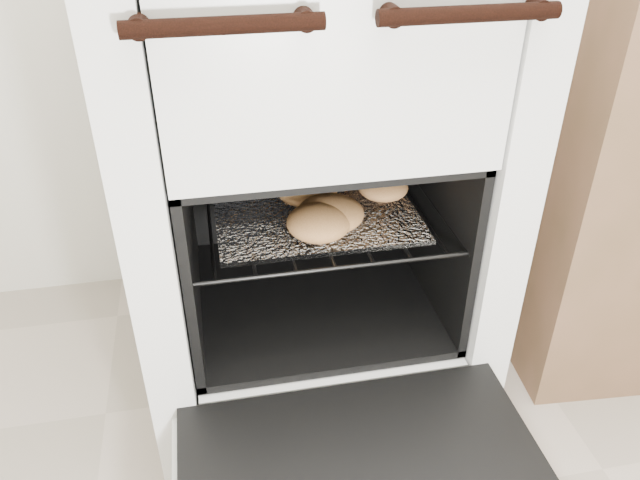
# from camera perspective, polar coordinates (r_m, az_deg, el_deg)

# --- Properties ---
(stove) EXTENTS (0.66, 0.74, 1.02)m
(stove) POSITION_cam_1_polar(r_m,az_deg,el_deg) (1.28, -1.42, 5.92)
(stove) COLOR silver
(stove) RESTS_ON ground
(oven_rack) EXTENTS (0.48, 0.46, 0.01)m
(oven_rack) POSITION_cam_1_polar(r_m,az_deg,el_deg) (1.23, -0.80, 3.22)
(oven_rack) COLOR black
(oven_rack) RESTS_ON stove
(foil_sheet) EXTENTS (0.38, 0.33, 0.01)m
(foil_sheet) POSITION_cam_1_polar(r_m,az_deg,el_deg) (1.20, -0.61, 3.00)
(foil_sheet) COLOR white
(foil_sheet) RESTS_ON oven_rack
(baked_rolls) EXTENTS (0.29, 0.34, 0.06)m
(baked_rolls) POSITION_cam_1_polar(r_m,az_deg,el_deg) (1.18, 1.06, 4.02)
(baked_rolls) COLOR tan
(baked_rolls) RESTS_ON foil_sheet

